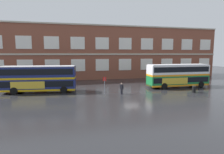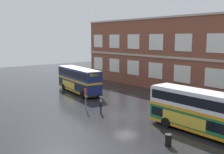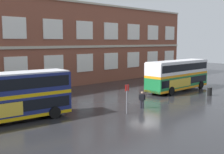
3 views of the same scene
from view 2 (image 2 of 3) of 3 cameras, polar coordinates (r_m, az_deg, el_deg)
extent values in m
plane|color=#232326|center=(32.69, 5.58, -7.52)|extent=(120.00, 120.00, 0.00)
cube|color=brown|center=(44.11, 21.04, 4.15)|extent=(54.57, 8.00, 12.15)
cube|color=#B2A893|center=(40.63, 18.19, 3.62)|extent=(54.57, 0.16, 0.36)
cube|color=#B2A893|center=(40.65, 18.65, 12.73)|extent=(54.57, 0.28, 0.30)
cube|color=silver|center=(57.75, -2.98, 2.97)|extent=(3.06, 0.12, 2.67)
cube|color=silver|center=(53.49, 0.52, 2.53)|extent=(3.06, 0.12, 2.67)
cube|color=silver|center=(49.47, 4.60, 2.01)|extent=(3.06, 0.12, 2.67)
cube|color=silver|center=(45.75, 9.37, 1.38)|extent=(3.06, 0.12, 2.67)
cube|color=silver|center=(42.41, 14.94, 0.64)|extent=(3.06, 0.12, 2.67)
cube|color=silver|center=(39.54, 21.37, -0.22)|extent=(3.06, 0.12, 2.67)
cube|color=silver|center=(57.48, -3.02, 7.79)|extent=(3.06, 0.12, 2.67)
cube|color=silver|center=(53.20, 0.53, 7.74)|extent=(3.06, 0.12, 2.67)
cube|color=silver|center=(49.16, 4.67, 7.64)|extent=(3.06, 0.12, 2.67)
cube|color=silver|center=(45.41, 9.52, 7.48)|extent=(3.06, 0.12, 2.67)
cube|color=silver|center=(42.04, 15.19, 7.22)|extent=(3.06, 0.12, 2.67)
cube|color=silver|center=(39.14, 21.77, 6.83)|extent=(3.06, 0.12, 2.67)
cube|color=navy|center=(43.66, -7.22, -1.80)|extent=(11.22, 3.81, 1.75)
cube|color=black|center=(43.62, -7.22, -1.53)|extent=(10.79, 3.80, 0.90)
cube|color=gold|center=(43.49, -7.24, -0.48)|extent=(11.22, 3.81, 0.30)
cube|color=navy|center=(43.35, -7.27, 0.73)|extent=(11.22, 3.81, 1.55)
cube|color=black|center=(43.34, -7.27, 0.83)|extent=(10.79, 3.80, 0.90)
cube|color=gold|center=(43.80, -7.20, -2.75)|extent=(11.22, 3.83, 0.28)
cube|color=silver|center=(43.25, -7.29, 1.83)|extent=(10.99, 3.69, 0.12)
cube|color=gold|center=(44.30, -9.47, -1.59)|extent=(4.81, 0.59, 1.10)
cube|color=yellow|center=(38.48, -3.74, 0.43)|extent=(0.25, 1.65, 0.40)
cylinder|color=black|center=(39.86, -6.44, -3.82)|extent=(1.07, 0.44, 1.04)
cylinder|color=black|center=(41.03, -3.25, -3.42)|extent=(1.07, 0.44, 1.04)
cylinder|color=black|center=(46.24, -10.41, -2.18)|extent=(1.07, 0.44, 1.04)
cylinder|color=black|center=(47.25, -7.55, -1.88)|extent=(1.07, 0.44, 1.04)
cube|color=#197038|center=(26.52, 19.05, -9.06)|extent=(11.02, 2.62, 1.75)
cube|color=black|center=(26.46, 19.07, -8.63)|extent=(10.58, 2.66, 0.90)
cube|color=orange|center=(26.24, 19.16, -6.93)|extent=(11.02, 2.62, 0.30)
cube|color=silver|center=(26.01, 19.26, -4.96)|extent=(11.02, 2.62, 1.55)
cube|color=black|center=(25.99, 19.27, -4.79)|extent=(10.58, 2.66, 0.90)
cube|color=orange|center=(26.75, 18.97, -10.57)|extent=(11.02, 2.64, 0.28)
cube|color=silver|center=(25.84, 19.35, -3.16)|extent=(10.80, 2.52, 0.12)
cube|color=gold|center=(26.15, 15.06, -8.93)|extent=(4.84, 0.06, 1.10)
cylinder|color=black|center=(27.54, 11.63, -9.64)|extent=(1.04, 0.33, 1.04)
cylinder|color=black|center=(29.48, 14.80, -8.53)|extent=(1.04, 0.33, 1.04)
cylinder|color=black|center=(31.64, -2.47, -7.24)|extent=(0.23, 0.23, 0.85)
cylinder|color=black|center=(31.82, -2.40, -7.15)|extent=(0.23, 0.23, 0.85)
cube|color=black|center=(31.54, -2.44, -5.93)|extent=(0.45, 0.46, 0.60)
cylinder|color=black|center=(31.30, -2.53, -6.10)|extent=(0.16, 0.16, 0.57)
cylinder|color=black|center=(31.80, -2.36, -5.86)|extent=(0.16, 0.16, 0.57)
sphere|color=tan|center=(31.43, -2.45, -5.15)|extent=(0.22, 0.22, 0.22)
cylinder|color=slate|center=(33.34, -5.71, -4.81)|extent=(0.10, 0.10, 2.70)
cube|color=red|center=(33.10, -5.77, -3.01)|extent=(0.44, 0.04, 0.56)
cylinder|color=black|center=(23.19, 12.08, -13.32)|extent=(0.56, 0.56, 0.95)
cylinder|color=black|center=(23.00, 12.12, -12.13)|extent=(0.60, 0.60, 0.08)
camera|label=1|loc=(32.65, -51.19, -0.15)|focal=29.13mm
camera|label=3|loc=(45.82, -39.03, 3.61)|focal=45.87mm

